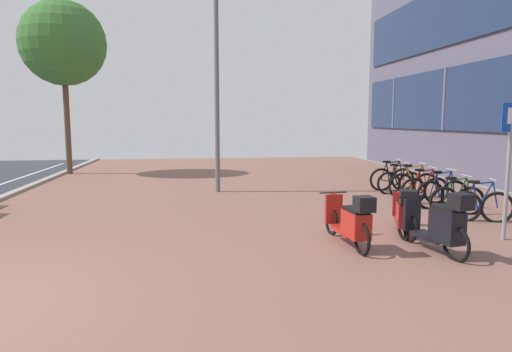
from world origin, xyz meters
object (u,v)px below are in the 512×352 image
bicycle_rack_02 (442,194)px  lamp_post (217,80)px  scooter_mid (351,221)px  scooter_far (439,224)px  bicycle_rack_03 (425,190)px  bicycle_rack_00 (481,206)px  scooter_near (405,213)px  bicycle_rack_05 (399,183)px  bicycle_rack_06 (392,179)px  parking_sign (509,156)px  bicycle_rack_01 (457,200)px  bicycle_rack_04 (414,185)px  street_tree (63,44)px

bicycle_rack_02 → lamp_post: (-5.27, 3.34, 2.94)m
scooter_mid → scooter_far: size_ratio=1.09×
bicycle_rack_02 → bicycle_rack_03: (-0.06, 0.72, -0.01)m
bicycle_rack_00 → scooter_near: bicycle_rack_00 is taller
bicycle_rack_00 → bicycle_rack_05: bearing=91.5°
bicycle_rack_06 → bicycle_rack_03: bearing=-92.7°
bicycle_rack_00 → parking_sign: 1.87m
scooter_near → parking_sign: 2.03m
lamp_post → scooter_near: bearing=-60.1°
bicycle_rack_01 → bicycle_rack_06: 3.60m
bicycle_rack_04 → scooter_near: (-2.08, -3.66, 0.07)m
bicycle_rack_01 → bicycle_rack_00: bearing=-82.1°
bicycle_rack_01 → bicycle_rack_04: bicycle_rack_04 is taller
bicycle_rack_00 → lamp_post: (-5.30, 4.77, 2.96)m
bicycle_rack_00 → scooter_near: bearing=-159.6°
parking_sign → street_tree: 15.94m
scooter_mid → scooter_far: 1.39m
scooter_near → scooter_mid: size_ratio=0.86×
bicycle_rack_03 → scooter_near: size_ratio=0.83×
scooter_far → scooter_mid: bearing=156.1°
scooter_mid → bicycle_rack_01: bearing=33.2°
scooter_near → parking_sign: parking_sign is taller
bicycle_rack_05 → bicycle_rack_00: bearing=-88.5°
bicycle_rack_06 → scooter_far: size_ratio=0.80×
bicycle_rack_00 → bicycle_rack_05: size_ratio=0.96×
bicycle_rack_03 → street_tree: (-10.84, 7.96, 4.74)m
bicycle_rack_00 → scooter_mid: bearing=-157.0°
bicycle_rack_05 → scooter_near: 4.82m
street_tree → scooter_near: bearing=-51.0°
scooter_mid → street_tree: (-7.55, 11.56, 4.64)m
bicycle_rack_05 → lamp_post: size_ratio=0.22×
bicycle_rack_01 → bicycle_rack_02: 0.72m
bicycle_rack_01 → bicycle_rack_03: bicycle_rack_03 is taller
bicycle_rack_05 → scooter_far: scooter_far is taller
lamp_post → bicycle_rack_06: bearing=-5.0°
bicycle_rack_02 → bicycle_rack_04: bearing=89.8°
bicycle_rack_05 → scooter_mid: scooter_mid is taller
bicycle_rack_01 → lamp_post: bearing=142.0°
scooter_mid → bicycle_rack_04: bearing=52.0°
street_tree → scooter_far: bearing=-54.0°
bicycle_rack_04 → bicycle_rack_03: bearing=-95.5°
bicycle_rack_04 → scooter_far: (-2.10, -4.88, 0.13)m
bicycle_rack_02 → scooter_near: 3.04m
parking_sign → scooter_mid: bearing=-178.7°
bicycle_rack_03 → lamp_post: (-5.20, 2.62, 2.95)m
bicycle_rack_06 → lamp_post: size_ratio=0.23×
bicycle_rack_00 → bicycle_rack_01: (-0.10, 0.72, -0.00)m
bicycle_rack_05 → street_tree: street_tree is taller
bicycle_rack_00 → bicycle_rack_02: (-0.03, 1.44, 0.02)m
bicycle_rack_06 → scooter_mid: scooter_mid is taller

